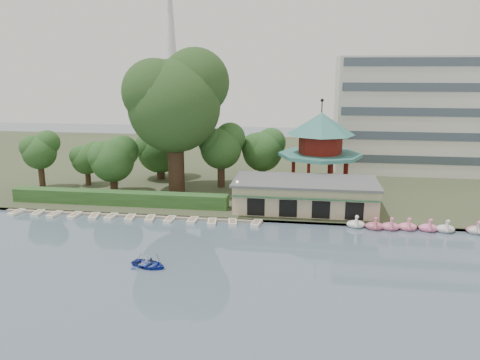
% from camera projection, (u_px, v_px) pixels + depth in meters
% --- Properties ---
extents(ground_plane, '(220.00, 220.00, 0.00)m').
position_uv_depth(ground_plane, '(189.00, 280.00, 41.85)').
color(ground_plane, slate).
rests_on(ground_plane, ground).
extents(shore, '(220.00, 70.00, 0.40)m').
position_uv_depth(shore, '(255.00, 163.00, 91.81)').
color(shore, '#424930').
rests_on(shore, ground).
extents(embankment, '(220.00, 0.60, 0.30)m').
position_uv_depth(embankment, '(223.00, 218.00, 58.45)').
color(embankment, gray).
rests_on(embankment, ground).
extents(dock, '(34.00, 1.60, 0.24)m').
position_uv_depth(dock, '(131.00, 215.00, 60.05)').
color(dock, gray).
rests_on(dock, ground).
extents(boathouse, '(18.60, 9.39, 3.90)m').
position_uv_depth(boathouse, '(305.00, 195.00, 61.02)').
color(boathouse, beige).
rests_on(boathouse, shore).
extents(pavilion, '(12.40, 12.40, 13.50)m').
position_uv_depth(pavilion, '(320.00, 144.00, 69.18)').
color(pavilion, beige).
rests_on(pavilion, shore).
extents(office_building, '(38.00, 18.00, 20.00)m').
position_uv_depth(office_building, '(438.00, 119.00, 82.09)').
color(office_building, silver).
rests_on(office_building, shore).
extents(broadcast_tower, '(8.00, 8.00, 96.00)m').
position_uv_depth(broadcast_tower, '(171.00, 25.00, 174.38)').
color(broadcast_tower, silver).
rests_on(broadcast_tower, ground).
extents(hedge, '(30.00, 2.00, 1.80)m').
position_uv_depth(hedge, '(119.00, 198.00, 63.37)').
color(hedge, '#2F5A26').
rests_on(hedge, shore).
extents(lamp_post, '(0.36, 0.36, 4.28)m').
position_uv_depth(lamp_post, '(237.00, 191.00, 59.13)').
color(lamp_post, black).
rests_on(lamp_post, shore).
extents(big_tree, '(14.67, 13.67, 21.01)m').
position_uv_depth(big_tree, '(176.00, 99.00, 66.89)').
color(big_tree, '#3A281C').
rests_on(big_tree, shore).
extents(small_trees, '(39.31, 17.06, 9.93)m').
position_uv_depth(small_trees, '(167.00, 150.00, 73.23)').
color(small_trees, '#3A281C').
rests_on(small_trees, shore).
extents(swan_boats, '(15.68, 2.15, 1.92)m').
position_uv_depth(swan_boats, '(419.00, 227.00, 54.44)').
color(swan_boats, white).
rests_on(swan_boats, ground).
extents(moored_rowboats, '(32.71, 2.68, 0.36)m').
position_uv_depth(moored_rowboats, '(132.00, 218.00, 58.63)').
color(moored_rowboats, white).
rests_on(moored_rowboats, ground).
extents(rowboat_with_passengers, '(5.77, 4.81, 2.01)m').
position_uv_depth(rowboat_with_passengers, '(149.00, 262.00, 44.52)').
color(rowboat_with_passengers, '#2037AC').
rests_on(rowboat_with_passengers, ground).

